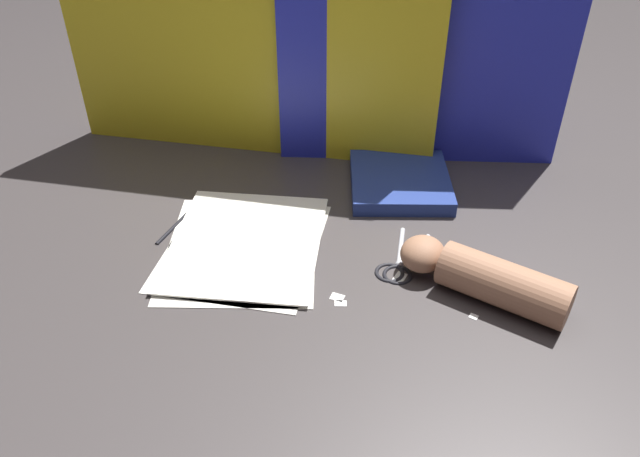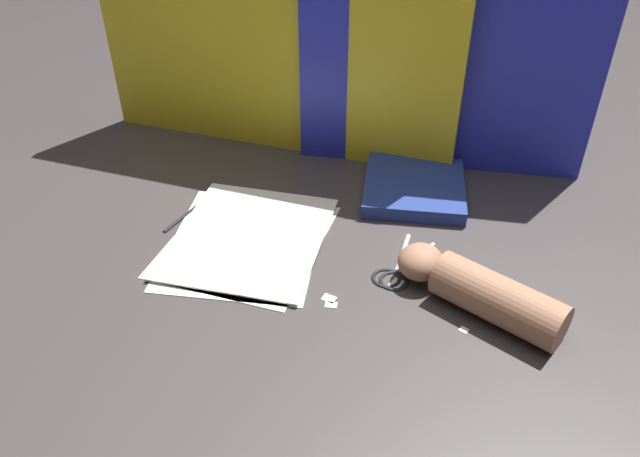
# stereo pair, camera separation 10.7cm
# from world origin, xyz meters

# --- Properties ---
(ground_plane) EXTENTS (6.00, 6.00, 0.00)m
(ground_plane) POSITION_xyz_m (0.00, 0.00, 0.00)
(ground_plane) COLOR #3D3838
(backdrop_panel_left) EXTENTS (0.80, 0.09, 0.54)m
(backdrop_panel_left) POSITION_xyz_m (-0.15, 0.35, 0.27)
(backdrop_panel_left) COLOR yellow
(backdrop_panel_left) RESTS_ON ground_plane
(backdrop_panel_center) EXTENTS (0.59, 0.06, 0.50)m
(backdrop_panel_center) POSITION_xyz_m (0.21, 0.35, 0.25)
(backdrop_panel_center) COLOR #2833D1
(backdrop_panel_center) RESTS_ON ground_plane
(paper_stack) EXTENTS (0.30, 0.34, 0.01)m
(paper_stack) POSITION_xyz_m (-0.10, -0.01, 0.00)
(paper_stack) COLOR white
(paper_stack) RESTS_ON ground_plane
(book_closed) EXTENTS (0.22, 0.23, 0.03)m
(book_closed) POSITION_xyz_m (0.18, 0.22, 0.01)
(book_closed) COLOR navy
(book_closed) RESTS_ON ground_plane
(scissors) EXTENTS (0.11, 0.16, 0.01)m
(scissors) POSITION_xyz_m (0.18, -0.03, 0.00)
(scissors) COLOR silver
(scissors) RESTS_ON ground_plane
(hand_forearm) EXTENTS (0.29, 0.19, 0.07)m
(hand_forearm) POSITION_xyz_m (0.31, -0.09, 0.04)
(hand_forearm) COLOR #A87556
(hand_forearm) RESTS_ON ground_plane
(paper_scrap_near) EXTENTS (0.02, 0.02, 0.00)m
(paper_scrap_near) POSITION_xyz_m (0.30, -0.15, 0.00)
(paper_scrap_near) COLOR white
(paper_scrap_near) RESTS_ON ground_plane
(paper_scrap_mid) EXTENTS (0.03, 0.02, 0.00)m
(paper_scrap_mid) POSITION_xyz_m (0.08, -0.13, 0.00)
(paper_scrap_mid) COLOR white
(paper_scrap_mid) RESTS_ON ground_plane
(paper_scrap_far) EXTENTS (0.03, 0.03, 0.00)m
(paper_scrap_far) POSITION_xyz_m (0.18, -0.07, 0.00)
(paper_scrap_far) COLOR white
(paper_scrap_far) RESTS_ON ground_plane
(paper_scrap_side) EXTENTS (0.02, 0.02, 0.00)m
(paper_scrap_side) POSITION_xyz_m (0.09, -0.14, 0.00)
(paper_scrap_side) COLOR white
(paper_scrap_side) RESTS_ON ground_plane
(pen) EXTENTS (0.05, 0.16, 0.01)m
(pen) POSITION_xyz_m (-0.24, 0.05, 0.00)
(pen) COLOR black
(pen) RESTS_ON ground_plane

